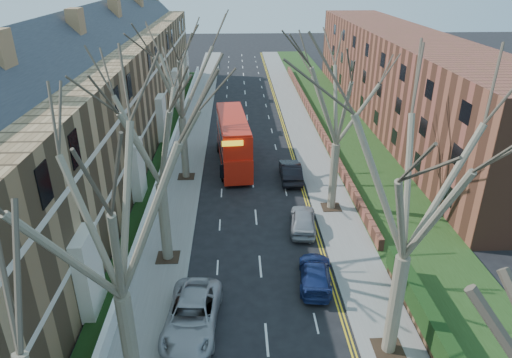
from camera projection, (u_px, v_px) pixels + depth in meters
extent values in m
cube|color=slate|center=(193.00, 134.00, 49.19)|extent=(3.00, 102.00, 0.12)
cube|color=slate|center=(304.00, 133.00, 49.67)|extent=(3.00, 102.00, 0.12)
cube|color=olive|center=(92.00, 113.00, 39.54)|extent=(9.00, 78.00, 10.00)
cube|color=#2C2E36|center=(81.00, 42.00, 36.99)|extent=(4.67, 78.00, 4.67)
cube|color=white|center=(146.00, 129.00, 40.36)|extent=(0.12, 78.00, 0.35)
cube|color=white|center=(141.00, 90.00, 38.87)|extent=(0.12, 78.00, 0.35)
cube|color=brown|center=(401.00, 78.00, 51.65)|extent=(8.00, 54.00, 10.00)
cube|color=brown|center=(314.00, 117.00, 53.14)|extent=(0.35, 54.00, 0.90)
cube|color=white|center=(168.00, 158.00, 41.65)|extent=(0.30, 78.00, 1.00)
cube|color=#203915|center=(345.00, 131.00, 49.81)|extent=(6.00, 102.00, 0.06)
cylinder|color=#746553|center=(130.00, 348.00, 18.22)|extent=(0.64, 0.64, 5.25)
cylinder|color=#746553|center=(165.00, 222.00, 27.30)|extent=(0.64, 0.64, 5.07)
cube|color=#2D2116|center=(168.00, 257.00, 28.37)|extent=(1.40, 1.40, 0.05)
cylinder|color=#746553|center=(184.00, 148.00, 38.11)|extent=(0.60, 0.60, 5.25)
cube|color=#2D2116|center=(186.00, 177.00, 39.22)|extent=(1.40, 1.40, 0.05)
cylinder|color=#746553|center=(395.00, 306.00, 20.48)|extent=(0.64, 0.64, 5.25)
cube|color=#2D2116|center=(388.00, 349.00, 21.59)|extent=(1.40, 1.40, 0.05)
cylinder|color=#746553|center=(333.00, 177.00, 33.18)|extent=(0.60, 0.60, 5.07)
cube|color=#2D2116|center=(331.00, 207.00, 34.25)|extent=(1.40, 1.40, 0.05)
cube|color=red|center=(233.00, 150.00, 41.37)|extent=(3.28, 10.68, 2.10)
cube|color=red|center=(233.00, 129.00, 40.52)|extent=(3.24, 10.16, 1.91)
cube|color=black|center=(233.00, 146.00, 41.19)|extent=(3.23, 9.85, 0.86)
cube|color=black|center=(233.00, 128.00, 40.48)|extent=(3.21, 9.64, 0.86)
imported|color=#A8A7AD|center=(192.00, 316.00, 22.73)|extent=(2.97, 5.73, 1.54)
imported|color=navy|center=(315.00, 274.00, 26.04)|extent=(2.33, 4.60, 1.28)
imported|color=gray|center=(303.00, 220.00, 31.35)|extent=(2.25, 4.49, 1.47)
imported|color=black|center=(291.00, 171.00, 38.68)|extent=(1.72, 4.78, 1.57)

